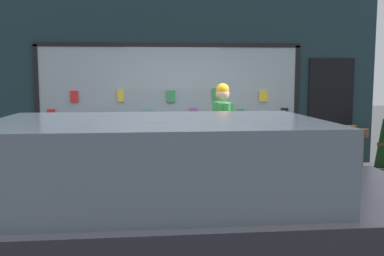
{
  "coord_description": "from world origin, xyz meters",
  "views": [
    {
      "loc": [
        -0.26,
        -6.02,
        1.71
      ],
      "look_at": [
        0.19,
        0.81,
        0.91
      ],
      "focal_mm": 40.0,
      "sensor_mm": 36.0,
      "label": 1
    }
  ],
  "objects_px": {
    "display_table_left": "(79,140)",
    "parked_car": "(159,209)",
    "display_table_right": "(278,137)",
    "person_browsing": "(222,128)",
    "small_dog": "(252,174)"
  },
  "relations": [
    {
      "from": "parked_car",
      "to": "small_dog",
      "type": "bearing_deg",
      "value": 64.21
    },
    {
      "from": "small_dog",
      "to": "parked_car",
      "type": "relative_size",
      "value": 0.13
    },
    {
      "from": "display_table_right",
      "to": "parked_car",
      "type": "height_order",
      "value": "parked_car"
    },
    {
      "from": "display_table_left",
      "to": "small_dog",
      "type": "bearing_deg",
      "value": -16.83
    },
    {
      "from": "display_table_left",
      "to": "display_table_right",
      "type": "bearing_deg",
      "value": 0.01
    },
    {
      "from": "display_table_left",
      "to": "parked_car",
      "type": "xyz_separation_m",
      "value": [
        1.35,
        -3.93,
        0.03
      ]
    },
    {
      "from": "person_browsing",
      "to": "parked_car",
      "type": "height_order",
      "value": "person_browsing"
    },
    {
      "from": "display_table_left",
      "to": "display_table_right",
      "type": "height_order",
      "value": "display_table_right"
    },
    {
      "from": "display_table_right",
      "to": "parked_car",
      "type": "distance_m",
      "value": 4.39
    },
    {
      "from": "display_table_right",
      "to": "parked_car",
      "type": "bearing_deg",
      "value": -116.51
    },
    {
      "from": "person_browsing",
      "to": "parked_car",
      "type": "relative_size",
      "value": 0.38
    },
    {
      "from": "display_table_right",
      "to": "display_table_left",
      "type": "bearing_deg",
      "value": -179.99
    },
    {
      "from": "display_table_left",
      "to": "parked_car",
      "type": "relative_size",
      "value": 0.67
    },
    {
      "from": "display_table_left",
      "to": "display_table_right",
      "type": "xyz_separation_m",
      "value": [
        3.31,
        0.0,
        0.01
      ]
    },
    {
      "from": "small_dog",
      "to": "parked_car",
      "type": "xyz_separation_m",
      "value": [
        -1.36,
        -3.11,
        0.46
      ]
    }
  ]
}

